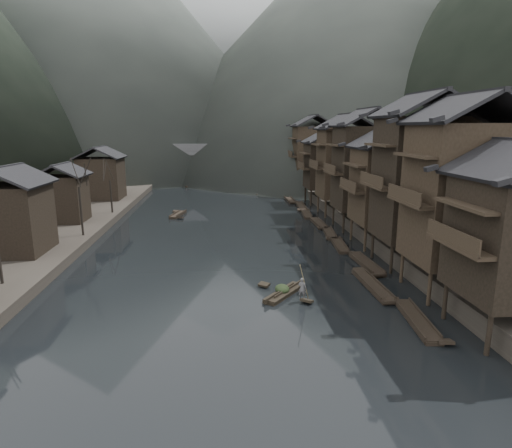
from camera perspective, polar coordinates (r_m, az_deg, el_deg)
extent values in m
plane|color=black|center=(33.79, -3.25, -9.29)|extent=(300.00, 300.00, 0.00)
cube|color=#2D2823|center=(80.63, 21.61, 3.45)|extent=(40.00, 200.00, 1.80)
cube|color=#2D2823|center=(80.04, -30.10, 2.34)|extent=(40.00, 200.00, 1.20)
cylinder|color=black|center=(28.10, 28.62, -12.77)|extent=(0.30, 0.30, 2.90)
cylinder|color=black|center=(31.83, 23.90, -9.32)|extent=(0.30, 0.30, 2.90)
cylinder|color=black|center=(33.21, 28.12, -8.84)|extent=(0.30, 0.30, 2.90)
cube|color=black|center=(28.05, 25.42, -2.57)|extent=(1.20, 5.70, 0.25)
cylinder|color=black|center=(33.63, 22.12, -7.98)|extent=(0.30, 0.30, 2.90)
cylinder|color=black|center=(37.71, 18.87, -5.50)|extent=(0.30, 0.30, 2.90)
cylinder|color=black|center=(34.94, 26.18, -7.60)|extent=(0.30, 0.30, 2.90)
cylinder|color=black|center=(38.88, 22.60, -5.26)|extent=(0.30, 0.30, 2.90)
cube|color=black|center=(35.61, 25.73, 3.58)|extent=(7.00, 6.00, 10.34)
cube|color=black|center=(33.84, 19.79, 2.79)|extent=(1.20, 5.70, 0.25)
cylinder|color=black|center=(39.64, 17.61, -4.53)|extent=(0.30, 0.30, 2.90)
cylinder|color=black|center=(43.92, 15.27, -2.71)|extent=(0.30, 0.30, 2.90)
cylinder|color=black|center=(40.75, 21.20, -4.34)|extent=(0.30, 0.30, 2.90)
cylinder|color=black|center=(44.93, 18.57, -2.59)|extent=(0.30, 0.30, 2.90)
cube|color=black|center=(41.70, 20.96, 5.60)|extent=(7.00, 6.00, 10.97)
cube|color=black|center=(40.19, 15.74, 4.94)|extent=(1.20, 5.70, 0.25)
cylinder|color=black|center=(45.92, 14.35, -1.99)|extent=(0.30, 0.30, 2.90)
cylinder|color=black|center=(50.34, 12.59, -0.62)|extent=(0.30, 0.30, 2.90)
cylinder|color=black|center=(46.89, 17.53, -1.89)|extent=(0.30, 0.30, 2.90)
cylinder|color=black|center=(51.23, 15.53, -0.55)|extent=(0.30, 0.30, 2.90)
cube|color=black|center=(48.23, 17.27, 4.92)|extent=(7.00, 6.00, 7.96)
cube|color=black|center=(46.93, 12.69, 4.49)|extent=(1.20, 5.70, 0.25)
cylinder|color=black|center=(53.33, 11.58, 0.17)|extent=(0.30, 0.30, 2.90)
cylinder|color=black|center=(57.84, 10.26, 1.20)|extent=(0.30, 0.30, 2.90)
cylinder|color=black|center=(54.16, 14.37, 0.22)|extent=(0.30, 0.30, 2.90)
cylinder|color=black|center=(58.61, 12.86, 1.24)|extent=(0.30, 0.30, 2.90)
cube|color=black|center=(55.56, 14.28, 7.23)|extent=(7.00, 6.00, 10.21)
cube|color=black|center=(54.44, 10.24, 6.77)|extent=(1.20, 5.70, 0.25)
cylinder|color=black|center=(61.83, 9.27, 1.98)|extent=(0.30, 0.30, 2.90)
cylinder|color=black|center=(66.42, 8.28, 2.75)|extent=(0.30, 0.30, 2.90)
cylinder|color=black|center=(62.55, 11.72, 2.01)|extent=(0.30, 0.30, 2.90)
cylinder|color=black|center=(67.09, 10.57, 2.77)|extent=(0.30, 0.30, 2.90)
cube|color=black|center=(64.12, 11.66, 7.87)|extent=(7.00, 6.00, 9.82)
cube|color=black|center=(63.15, 8.13, 7.49)|extent=(1.20, 5.70, 0.25)
cylinder|color=black|center=(71.43, 7.35, 3.48)|extent=(0.30, 0.30, 2.90)
cylinder|color=black|center=(76.07, 6.60, 4.06)|extent=(0.30, 0.30, 2.90)
cylinder|color=black|center=(72.05, 9.49, 3.49)|extent=(0.30, 0.30, 2.90)
cylinder|color=black|center=(76.65, 8.62, 4.07)|extent=(0.30, 0.30, 2.90)
cube|color=black|center=(73.83, 9.44, 7.68)|extent=(7.00, 6.00, 7.54)
cube|color=black|center=(72.99, 6.36, 7.42)|extent=(1.20, 5.70, 0.25)
cylinder|color=black|center=(83.06, 5.63, 4.81)|extent=(0.30, 0.30, 2.90)
cylinder|color=black|center=(87.75, 5.07, 5.25)|extent=(0.30, 0.30, 2.90)
cylinder|color=black|center=(83.60, 7.49, 4.82)|extent=(0.30, 0.30, 2.90)
cylinder|color=black|center=(88.26, 6.83, 5.25)|extent=(0.30, 0.30, 2.90)
cube|color=black|center=(85.39, 7.50, 9.32)|extent=(7.00, 6.00, 10.26)
cube|color=black|center=(84.67, 4.81, 9.01)|extent=(1.20, 5.70, 0.25)
cube|color=black|center=(46.54, -29.84, 0.87)|extent=(6.00, 6.00, 6.50)
cube|color=black|center=(59.37, -24.23, 3.32)|extent=(5.00, 5.00, 5.80)
cube|color=black|center=(76.36, -19.88, 5.92)|extent=(6.50, 6.50, 6.80)
cylinder|color=black|center=(37.55, -30.34, -3.06)|extent=(0.24, 0.24, 4.74)
cylinder|color=black|center=(51.10, -23.29, 1.84)|extent=(0.24, 0.24, 5.43)
cylinder|color=black|center=(63.61, -19.60, 3.69)|extent=(0.24, 0.24, 4.55)
cube|color=black|center=(31.04, 20.58, -11.90)|extent=(1.74, 6.57, 0.30)
cube|color=black|center=(30.96, 20.60, -11.59)|extent=(1.78, 6.44, 0.10)
cube|color=black|center=(33.45, 17.85, -9.61)|extent=(1.01, 0.89, 0.34)
cube|color=black|center=(28.64, 23.86, -14.01)|extent=(1.01, 0.89, 0.34)
cube|color=black|center=(36.27, 15.23, -7.91)|extent=(1.21, 7.24, 0.30)
cube|color=black|center=(36.21, 15.25, -7.64)|extent=(1.27, 7.10, 0.10)
cube|color=black|center=(39.32, 13.61, -5.97)|extent=(0.95, 0.90, 0.36)
cube|color=black|center=(33.20, 17.19, -9.74)|extent=(0.95, 0.90, 0.36)
cube|color=black|center=(41.49, 14.48, -5.23)|extent=(1.44, 6.52, 0.30)
cube|color=black|center=(41.44, 14.50, -4.99)|extent=(1.49, 6.39, 0.10)
cube|color=black|center=(44.30, 13.39, -3.83)|extent=(0.98, 0.84, 0.34)
cube|color=black|center=(38.64, 15.76, -6.43)|extent=(0.98, 0.84, 0.34)
cube|color=black|center=(47.49, 11.01, -2.78)|extent=(1.67, 6.20, 0.30)
cube|color=black|center=(47.44, 11.02, -2.57)|extent=(1.71, 6.08, 0.10)
cube|color=black|center=(50.11, 9.82, -1.75)|extent=(1.00, 0.84, 0.33)
cube|color=black|center=(44.83, 12.36, -3.58)|extent=(1.00, 0.84, 0.33)
cube|color=black|center=(52.49, 9.74, -1.24)|extent=(1.80, 6.00, 0.30)
cube|color=black|center=(52.44, 9.75, -1.05)|extent=(1.84, 5.89, 0.10)
cube|color=black|center=(55.03, 8.68, -0.40)|extent=(1.02, 0.84, 0.32)
cube|color=black|center=(49.91, 10.92, -1.85)|extent=(1.02, 0.84, 0.32)
cube|color=black|center=(57.50, 8.36, 0.03)|extent=(1.14, 6.01, 0.30)
cube|color=black|center=(57.46, 8.37, 0.21)|extent=(1.19, 5.89, 0.10)
cube|color=black|center=(60.21, 7.77, 0.76)|extent=(0.94, 0.75, 0.33)
cube|color=black|center=(54.73, 9.02, -0.49)|extent=(0.94, 0.75, 0.33)
cube|color=black|center=(63.70, 6.71, 1.32)|extent=(1.70, 6.49, 0.30)
cube|color=black|center=(63.66, 6.71, 1.48)|extent=(1.74, 6.37, 0.10)
cube|color=black|center=(66.57, 5.95, 1.96)|extent=(1.01, 0.88, 0.34)
cube|color=black|center=(60.79, 7.55, 0.88)|extent=(1.01, 0.88, 0.34)
cube|color=black|center=(70.15, 5.99, 2.39)|extent=(1.62, 7.27, 0.30)
cube|color=black|center=(70.12, 6.00, 2.54)|extent=(1.67, 7.13, 0.10)
cube|color=black|center=(73.42, 5.30, 2.98)|extent=(1.00, 0.95, 0.36)
cube|color=black|center=(66.85, 6.75, 1.98)|extent=(1.00, 0.95, 0.36)
cube|color=black|center=(75.89, 4.52, 3.21)|extent=(1.12, 6.52, 0.30)
cube|color=black|center=(75.87, 4.52, 3.34)|extent=(1.18, 6.39, 0.10)
cube|color=black|center=(78.92, 4.15, 3.68)|extent=(0.94, 0.81, 0.34)
cube|color=black|center=(72.83, 4.92, 2.91)|extent=(0.94, 0.81, 0.34)
cube|color=black|center=(63.86, -10.36, 1.23)|extent=(2.14, 5.15, 0.30)
cube|color=black|center=(63.82, -10.37, 1.39)|extent=(2.17, 5.07, 0.10)
cube|color=black|center=(66.20, -10.66, 1.74)|extent=(0.97, 0.81, 0.30)
cube|color=black|center=(61.47, -10.05, 0.93)|extent=(0.97, 0.81, 0.30)
cube|color=black|center=(83.65, 1.05, 4.13)|extent=(3.73, 4.68, 0.30)
cube|color=black|center=(83.63, 1.05, 4.25)|extent=(3.72, 4.63, 0.10)
cube|color=black|center=(85.72, 1.86, 4.43)|extent=(1.06, 1.00, 0.30)
cube|color=black|center=(81.56, 0.21, 4.01)|extent=(1.06, 1.00, 0.30)
cube|color=black|center=(94.73, -8.29, 5.01)|extent=(3.47, 4.35, 0.30)
cube|color=black|center=(94.71, -8.30, 5.12)|extent=(3.45, 4.30, 0.10)
cube|color=black|center=(96.59, -8.99, 5.22)|extent=(1.03, 0.96, 0.29)
cube|color=black|center=(92.85, -7.58, 4.97)|extent=(1.03, 0.96, 0.29)
cube|color=black|center=(101.49, -6.76, 5.57)|extent=(2.11, 4.98, 0.30)
cube|color=black|center=(101.47, -6.77, 5.67)|extent=(2.13, 4.90, 0.10)
cube|color=black|center=(103.76, -7.03, 5.79)|extent=(0.97, 0.79, 0.30)
cube|color=black|center=(99.19, -6.49, 5.49)|extent=(0.97, 0.79, 0.30)
cube|color=#4C4C4F|center=(103.47, -4.45, 9.67)|extent=(40.00, 6.00, 1.60)
cube|color=#4C4C4F|center=(100.71, -4.45, 10.33)|extent=(40.00, 0.50, 1.00)
cube|color=#4C4C4F|center=(106.10, -4.47, 10.45)|extent=(40.00, 0.50, 1.00)
cube|color=#4C4C4F|center=(104.60, -12.16, 7.26)|extent=(3.20, 6.00, 6.40)
cube|color=#4C4C4F|center=(103.82, -6.91, 7.42)|extent=(3.20, 6.00, 6.40)
cube|color=#4C4C4F|center=(103.88, -1.90, 7.50)|extent=(3.20, 6.00, 6.40)
cube|color=#4C4C4F|center=(104.79, 3.34, 7.53)|extent=(3.20, 6.00, 6.40)
cone|color=#474F49|center=(173.96, 15.28, 23.48)|extent=(195.00, 195.00, 92.66)
cone|color=#474F49|center=(177.33, -22.84, 23.79)|extent=(168.00, 168.00, 98.93)
cone|color=gray|center=(245.29, -4.94, 23.02)|extent=(320.00, 320.00, 113.27)
cube|color=black|center=(33.58, 3.79, -9.17)|extent=(3.73, 4.32, 0.30)
cube|color=black|center=(33.51, 3.80, -8.88)|extent=(3.71, 4.28, 0.10)
cube|color=black|center=(34.99, 1.07, -7.96)|extent=(1.05, 1.00, 0.29)
cube|color=black|center=(32.15, 6.79, -9.99)|extent=(1.05, 1.00, 0.29)
ellipsoid|color=black|center=(33.50, 3.51, -8.07)|extent=(1.13, 1.47, 0.68)
imported|color=#58585B|center=(32.06, 6.18, -8.14)|extent=(0.72, 0.60, 1.67)
cylinder|color=#8C7A51|center=(31.24, 6.66, -3.43)|extent=(1.26, 2.01, 3.80)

